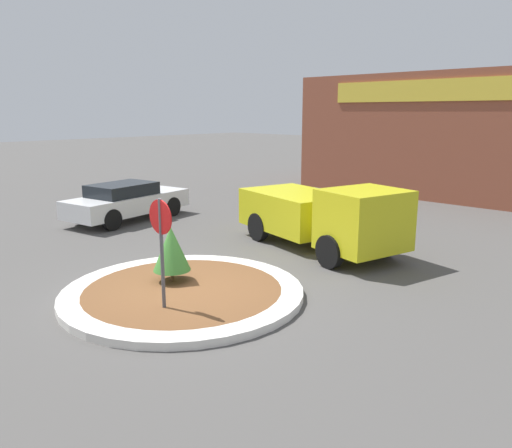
{
  "coord_description": "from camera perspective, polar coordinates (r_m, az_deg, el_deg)",
  "views": [
    {
      "loc": [
        8.0,
        -6.23,
        3.83
      ],
      "look_at": [
        0.17,
        2.08,
        1.25
      ],
      "focal_mm": 35.0,
      "sensor_mm": 36.0,
      "label": 1
    }
  ],
  "objects": [
    {
      "name": "island_shrub",
      "position": [
        11.08,
        -9.65,
        -2.78
      ],
      "size": [
        0.82,
        0.82,
        1.24
      ],
      "color": "brown",
      "rests_on": "traffic_island"
    },
    {
      "name": "traffic_island",
      "position": [
        10.81,
        -8.31,
        -7.72
      ],
      "size": [
        5.1,
        5.1,
        0.16
      ],
      "color": "silver",
      "rests_on": "ground_plane"
    },
    {
      "name": "parked_sedan_white",
      "position": [
        18.45,
        -14.55,
        2.59
      ],
      "size": [
        2.44,
        4.8,
        1.36
      ],
      "rotation": [
        0.0,
        0.0,
        1.73
      ],
      "color": "silver",
      "rests_on": "ground_plane"
    },
    {
      "name": "storefront_building",
      "position": [
        25.41,
        22.89,
        9.33
      ],
      "size": [
        14.59,
        6.07,
        5.52
      ],
      "color": "brown",
      "rests_on": "ground_plane"
    },
    {
      "name": "ground_plane",
      "position": [
        10.84,
        -8.3,
        -8.12
      ],
      "size": [
        120.0,
        120.0,
        0.0
      ],
      "primitive_type": "plane",
      "color": "#514F4C"
    },
    {
      "name": "utility_truck",
      "position": [
        14.16,
        7.43,
        1.05
      ],
      "size": [
        5.6,
        3.25,
        1.92
      ],
      "rotation": [
        0.0,
        0.0,
        -0.24
      ],
      "color": "gold",
      "rests_on": "ground_plane"
    },
    {
      "name": "stop_sign",
      "position": [
        9.44,
        -10.78,
        -1.4
      ],
      "size": [
        0.66,
        0.07,
        2.28
      ],
      "color": "#4C4C51",
      "rests_on": "ground_plane"
    }
  ]
}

